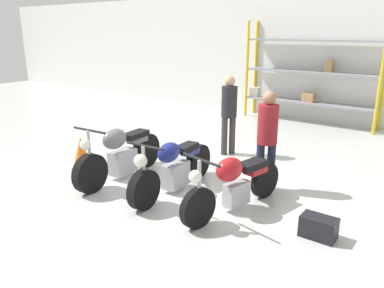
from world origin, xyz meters
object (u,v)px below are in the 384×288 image
(motorcycle_blue, at_px, (173,168))
(person_near_rack, at_px, (267,133))
(person_browsing, at_px, (229,109))
(toolbox, at_px, (319,227))
(motorcycle_red, at_px, (234,183))
(traffic_cone, at_px, (81,151))
(shelving_rack, at_px, (309,74))
(motorcycle_grey, at_px, (121,154))

(motorcycle_blue, relative_size, person_near_rack, 1.29)
(motorcycle_blue, xyz_separation_m, person_browsing, (-0.31, 2.19, 0.56))
(person_browsing, bearing_deg, toolbox, 174.55)
(person_browsing, height_order, person_near_rack, person_browsing)
(motorcycle_red, bearing_deg, traffic_cone, -77.91)
(person_near_rack, bearing_deg, motorcycle_blue, 93.99)
(motorcycle_blue, height_order, person_near_rack, person_near_rack)
(motorcycle_blue, height_order, motorcycle_red, motorcycle_blue)
(motorcycle_blue, height_order, person_browsing, person_browsing)
(toolbox, xyz_separation_m, traffic_cone, (-4.63, -0.06, 0.14))
(person_browsing, xyz_separation_m, person_near_rack, (1.45, -1.22, -0.02))
(motorcycle_red, bearing_deg, person_browsing, -135.60)
(person_near_rack, xyz_separation_m, traffic_cone, (-3.41, -1.04, -0.68))
(motorcycle_blue, relative_size, motorcycle_red, 1.06)
(shelving_rack, bearing_deg, traffic_cone, -110.23)
(toolbox, bearing_deg, motorcycle_red, -179.41)
(motorcycle_grey, bearing_deg, motorcycle_red, 87.50)
(motorcycle_grey, xyz_separation_m, motorcycle_blue, (1.11, 0.10, -0.03))
(person_near_rack, bearing_deg, motorcycle_grey, 79.06)
(motorcycle_red, distance_m, person_browsing, 2.68)
(motorcycle_red, distance_m, toolbox, 1.27)
(person_near_rack, relative_size, toolbox, 3.70)
(motorcycle_red, relative_size, traffic_cone, 3.59)
(person_near_rack, distance_m, traffic_cone, 3.63)
(traffic_cone, bearing_deg, motorcycle_grey, -1.97)
(motorcycle_grey, distance_m, motorcycle_blue, 1.11)
(shelving_rack, bearing_deg, motorcycle_grey, -99.94)
(motorcycle_blue, height_order, toolbox, motorcycle_blue)
(traffic_cone, bearing_deg, person_near_rack, 16.91)
(shelving_rack, bearing_deg, motorcycle_blue, -89.60)
(person_browsing, bearing_deg, motorcycle_grey, 104.64)
(person_browsing, distance_m, toolbox, 3.55)
(shelving_rack, distance_m, motorcycle_blue, 6.06)
(shelving_rack, relative_size, motorcycle_red, 1.89)
(motorcycle_red, relative_size, person_browsing, 1.19)
(toolbox, bearing_deg, person_near_rack, 141.59)
(person_browsing, height_order, traffic_cone, person_browsing)
(motorcycle_blue, distance_m, person_near_rack, 1.59)
(shelving_rack, relative_size, person_near_rack, 2.30)
(motorcycle_grey, bearing_deg, toolbox, 86.89)
(motorcycle_blue, bearing_deg, motorcycle_grey, -88.39)
(motorcycle_grey, bearing_deg, shelving_rack, 165.25)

